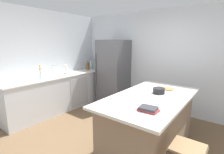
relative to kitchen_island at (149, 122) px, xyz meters
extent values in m
plane|color=brown|center=(-0.56, -0.46, -0.47)|extent=(7.20, 7.20, 0.00)
cube|color=silver|center=(-0.56, 1.79, 0.83)|extent=(6.00, 0.10, 2.60)
cube|color=silver|center=(-3.01, -0.46, 0.83)|extent=(0.10, 6.00, 2.60)
cube|color=silver|center=(-2.65, 0.17, -0.01)|extent=(0.63, 2.93, 0.91)
cube|color=silver|center=(-2.65, 0.17, 0.45)|extent=(0.66, 2.96, 0.03)
cube|color=#B2B5BA|center=(-2.33, 0.54, -0.01)|extent=(0.01, 0.60, 0.76)
cube|color=#8E755B|center=(0.00, 0.00, -0.03)|extent=(0.91, 1.76, 0.89)
cube|color=silver|center=(0.00, 0.00, 0.44)|extent=(1.07, 1.96, 0.04)
cube|color=#56565B|center=(-1.79, 1.38, 0.46)|extent=(0.77, 0.71, 1.85)
cylinder|color=#4C4C51|center=(-2.14, 1.01, 0.55)|extent=(0.02, 0.02, 0.93)
cube|color=#473828|center=(0.74, -0.62, 0.15)|extent=(0.36, 0.36, 0.04)
cube|color=olive|center=(0.74, -0.62, 0.18)|extent=(0.34, 0.34, 0.03)
cylinder|color=silver|center=(-2.71, -0.01, 0.48)|extent=(0.05, 0.05, 0.02)
cylinder|color=silver|center=(-2.71, -0.01, 0.63)|extent=(0.02, 0.02, 0.28)
cylinder|color=silver|center=(-2.65, -0.01, 0.75)|extent=(0.14, 0.02, 0.02)
cylinder|color=silver|center=(-2.64, -0.38, 0.54)|extent=(0.08, 0.08, 0.13)
cylinder|color=#4C7F3D|center=(-2.65, -0.37, 0.61)|extent=(0.01, 0.02, 0.18)
sphere|color=orange|center=(-2.65, -0.37, 0.71)|extent=(0.04, 0.04, 0.04)
cylinder|color=#4C7F3D|center=(-2.63, -0.38, 0.65)|extent=(0.01, 0.02, 0.25)
sphere|color=orange|center=(-2.63, -0.38, 0.78)|extent=(0.04, 0.04, 0.04)
cylinder|color=#4C7F3D|center=(-2.62, -0.37, 0.61)|extent=(0.01, 0.03, 0.18)
sphere|color=orange|center=(-2.62, -0.37, 0.70)|extent=(0.04, 0.04, 0.04)
cylinder|color=gray|center=(-2.66, 0.37, 0.48)|extent=(0.14, 0.14, 0.01)
cylinder|color=white|center=(-2.66, 0.37, 0.61)|extent=(0.11, 0.11, 0.26)
cylinder|color=gray|center=(-2.66, 0.37, 0.76)|extent=(0.02, 0.02, 0.04)
cylinder|color=#5B3319|center=(-2.64, 1.54, 0.56)|extent=(0.07, 0.07, 0.18)
cylinder|color=#5B3319|center=(-2.64, 1.54, 0.68)|extent=(0.03, 0.03, 0.07)
cylinder|color=black|center=(-2.64, 1.54, 0.72)|extent=(0.03, 0.03, 0.01)
cylinder|color=#8CB79E|center=(-2.59, 1.44, 0.59)|extent=(0.07, 0.07, 0.23)
cylinder|color=#8CB79E|center=(-2.59, 1.44, 0.73)|extent=(0.03, 0.03, 0.06)
cylinder|color=black|center=(-2.59, 1.44, 0.77)|extent=(0.03, 0.03, 0.01)
cylinder|color=silver|center=(-2.67, 1.36, 0.59)|extent=(0.07, 0.07, 0.24)
cylinder|color=silver|center=(-2.67, 1.36, 0.75)|extent=(0.03, 0.03, 0.08)
cylinder|color=black|center=(-2.67, 1.36, 0.80)|extent=(0.03, 0.03, 0.01)
cylinder|color=brown|center=(-2.72, 1.25, 0.58)|extent=(0.09, 0.09, 0.21)
cylinder|color=brown|center=(-2.72, 1.25, 0.72)|extent=(0.04, 0.04, 0.07)
cylinder|color=black|center=(-2.72, 1.25, 0.76)|extent=(0.04, 0.04, 0.01)
cube|color=#A83338|center=(0.23, -0.57, 0.47)|extent=(0.25, 0.16, 0.03)
cube|color=#2D2D33|center=(0.23, -0.57, 0.50)|extent=(0.23, 0.19, 0.03)
cylinder|color=black|center=(0.04, 0.24, 0.50)|extent=(0.21, 0.21, 0.09)
cube|color=#9E7042|center=(0.02, 0.58, 0.47)|extent=(0.33, 0.24, 0.02)
camera|label=1|loc=(1.06, -2.41, 1.30)|focal=26.64mm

